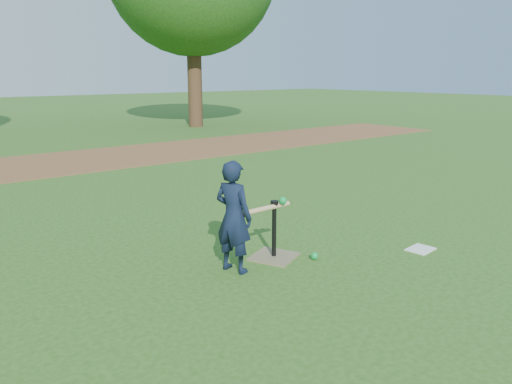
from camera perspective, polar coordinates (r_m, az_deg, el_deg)
ground at (r=4.87m, az=3.08°, el=-9.30°), size 80.00×80.00×0.00m
dirt_strip at (r=11.40m, az=-22.85°, el=2.96°), size 24.00×3.00×0.01m
child at (r=4.76m, az=-2.59°, el=-2.85°), size 0.37×0.46×1.09m
wiffle_ball_ground at (r=5.23m, az=6.71°, el=-7.26°), size 0.08×0.08×0.08m
clipboard at (r=5.77m, az=18.30°, el=-6.23°), size 0.32×0.26×0.01m
batting_tee at (r=5.22m, az=2.07°, el=-6.37°), size 0.57×0.57×0.61m
swing_action at (r=4.99m, az=1.37°, el=-1.75°), size 0.63×0.12×0.13m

